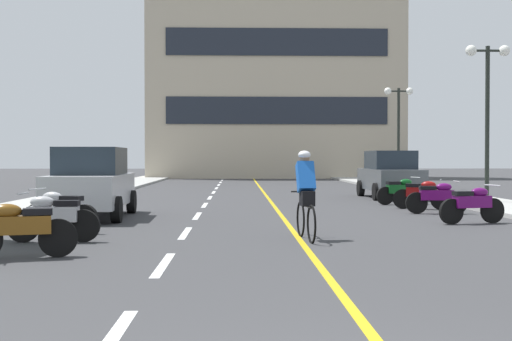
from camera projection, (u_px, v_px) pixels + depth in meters
ground_plane at (262, 199)px, 24.60m from camera, size 140.00×140.00×0.00m
curb_left at (87, 194)px, 27.40m from camera, size 2.40×72.00×0.12m
curb_right at (430, 193)px, 27.80m from camera, size 2.40×72.00×0.12m
lane_dash_0 at (110, 341)px, 5.56m from camera, size 0.14×2.20×0.01m
lane_dash_1 at (164, 264)px, 9.55m from camera, size 0.14×2.20×0.01m
lane_dash_2 at (185, 233)px, 13.55m from camera, size 0.14×2.20×0.01m
lane_dash_3 at (197, 216)px, 17.55m from camera, size 0.14×2.20×0.01m
lane_dash_4 at (205, 205)px, 21.55m from camera, size 0.14×2.20×0.01m
lane_dash_5 at (210, 198)px, 25.55m from camera, size 0.14×2.20×0.01m
lane_dash_6 at (214, 192)px, 29.54m from camera, size 0.14×2.20×0.01m
lane_dash_7 at (216, 188)px, 33.54m from camera, size 0.14×2.20×0.01m
lane_dash_8 at (219, 185)px, 37.54m from camera, size 0.14×2.20×0.01m
lane_dash_9 at (221, 182)px, 41.54m from camera, size 0.14×2.20×0.01m
lane_dash_10 at (222, 180)px, 45.53m from camera, size 0.14×2.20×0.01m
lane_dash_11 at (223, 178)px, 49.53m from camera, size 0.14×2.20×0.01m
centre_line_yellow at (266, 195)px, 27.61m from camera, size 0.12×66.00×0.01m
office_building at (275, 70)px, 51.50m from camera, size 19.47×6.17×16.81m
street_lamp_mid at (488, 87)px, 21.51m from camera, size 1.46×0.36×5.11m
street_lamp_far at (399, 114)px, 32.94m from camera, size 1.46×0.36×4.95m
parked_car_near at (91, 182)px, 17.00m from camera, size 2.03×4.25×1.82m
parked_car_mid at (390, 174)px, 25.34m from camera, size 1.99×4.23×1.82m
motorcycle_1 at (20, 228)px, 10.11m from camera, size 1.67×0.71×0.92m
motorcycle_2 at (53, 217)px, 12.07m from camera, size 1.70×0.60×0.92m
motorcycle_3 at (60, 210)px, 13.58m from camera, size 1.65×0.76×0.92m
motorcycle_4 at (473, 204)px, 15.47m from camera, size 1.67×0.68×0.92m
motorcycle_5 at (437, 197)px, 18.22m from camera, size 1.70×0.60×0.92m
motorcycle_6 at (422, 194)px, 19.82m from camera, size 1.64×0.80×0.92m
motorcycle_7 at (401, 190)px, 21.83m from camera, size 1.68×0.67×0.92m
cyclist_rider at (306, 193)px, 12.49m from camera, size 0.43×1.77×1.71m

